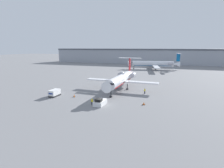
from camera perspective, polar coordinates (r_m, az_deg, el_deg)
ground_plane at (r=44.44m, az=-3.61°, el=-6.89°), size 600.00×600.00×0.00m
terminal_building at (r=159.98m, az=12.71°, el=8.83°), size 180.00×16.80×13.14m
airplane_main at (r=59.73m, az=3.00°, el=1.66°), size 25.18×26.59×10.25m
pushback_tug at (r=44.56m, az=-3.93°, el=-5.91°), size 2.25×4.43×1.84m
luggage_cart at (r=54.75m, az=-18.28°, el=-2.79°), size 1.97×3.66×1.98m
worker_near_tug at (r=44.58m, az=-6.54°, el=-5.72°), size 0.40×0.24×1.66m
worker_by_wing at (r=55.64m, az=10.65°, el=-2.25°), size 0.40×0.24×1.71m
traffic_cone_left at (r=52.48m, az=-12.26°, el=-3.75°), size 0.66×0.66×0.81m
traffic_cone_right at (r=45.25m, az=10.36°, el=-6.26°), size 0.73×0.73×0.72m
airplane_parked_far_left at (r=119.85m, az=13.55°, el=6.43°), size 33.77×39.21×10.52m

